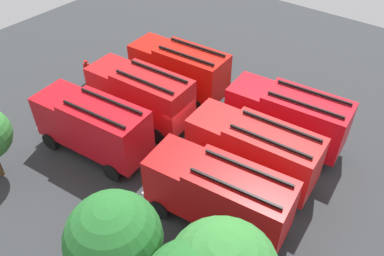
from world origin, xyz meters
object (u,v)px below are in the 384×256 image
(fire_truck_3, at_px, (140,94))
(tree_2, at_px, (114,239))
(firefighter_2, at_px, (238,88))
(fire_truck_0, at_px, (287,116))
(fire_truck_2, at_px, (253,150))
(fire_truck_4, at_px, (218,193))
(firefighter_1, at_px, (241,134))
(fire_truck_5, at_px, (93,125))
(fire_truck_1, at_px, (179,68))
(firefighter_3, at_px, (87,70))
(traffic_cone_0, at_px, (203,120))
(firefighter_0, at_px, (155,42))

(fire_truck_3, height_order, tree_2, tree_2)
(firefighter_2, relative_size, tree_2, 0.30)
(fire_truck_0, xyz_separation_m, fire_truck_2, (0.07, 3.75, 0.00))
(fire_truck_4, xyz_separation_m, firefighter_1, (2.06, -5.46, -1.16))
(fire_truck_0, xyz_separation_m, fire_truck_5, (8.43, 7.58, 0.00))
(fire_truck_2, bearing_deg, fire_truck_0, -95.35)
(fire_truck_4, xyz_separation_m, tree_2, (1.02, 5.45, 1.72))
(fire_truck_1, relative_size, tree_2, 1.28)
(fire_truck_3, xyz_separation_m, firefighter_1, (-6.54, -1.77, -1.16))
(fire_truck_0, distance_m, tree_2, 12.94)
(firefighter_3, bearing_deg, fire_truck_0, -129.08)
(fire_truck_2, relative_size, firefighter_3, 4.15)
(fire_truck_1, relative_size, traffic_cone_0, 10.44)
(fire_truck_1, height_order, firefighter_3, fire_truck_1)
(firefighter_1, relative_size, firefighter_2, 1.02)
(fire_truck_3, xyz_separation_m, firefighter_2, (-3.70, -5.94, -1.19))
(fire_truck_3, height_order, fire_truck_5, same)
(fire_truck_2, xyz_separation_m, firefighter_0, (13.82, -7.50, -1.20))
(fire_truck_3, xyz_separation_m, fire_truck_4, (-8.60, 3.69, 0.00))
(fire_truck_1, height_order, firefighter_0, fire_truck_1)
(fire_truck_1, bearing_deg, fire_truck_5, 86.13)
(fire_truck_2, bearing_deg, tree_2, 80.93)
(tree_2, bearing_deg, firefighter_3, -35.61)
(firefighter_0, bearing_deg, fire_truck_4, -133.61)
(fire_truck_5, relative_size, tree_2, 1.29)
(firefighter_3, bearing_deg, fire_truck_4, -156.45)
(fire_truck_2, relative_size, traffic_cone_0, 10.46)
(fire_truck_5, relative_size, firefighter_3, 4.18)
(fire_truck_2, bearing_deg, fire_truck_1, -29.74)
(fire_truck_5, relative_size, firefighter_2, 4.31)
(firefighter_3, distance_m, traffic_cone_0, 10.02)
(fire_truck_2, distance_m, traffic_cone_0, 5.68)
(fire_truck_3, distance_m, firefighter_2, 7.10)
(firefighter_1, relative_size, firefighter_3, 0.99)
(fire_truck_2, height_order, tree_2, tree_2)
(fire_truck_2, xyz_separation_m, traffic_cone_0, (4.91, -2.22, -1.80))
(fire_truck_3, relative_size, firefighter_1, 4.16)
(fire_truck_3, distance_m, firefighter_0, 9.28)
(fire_truck_1, relative_size, fire_truck_4, 0.99)
(fire_truck_1, height_order, fire_truck_4, same)
(fire_truck_4, bearing_deg, fire_truck_2, -92.76)
(traffic_cone_0, bearing_deg, fire_truck_2, 155.69)
(fire_truck_0, relative_size, firefighter_3, 4.16)
(fire_truck_3, height_order, firefighter_1, fire_truck_3)
(fire_truck_0, height_order, traffic_cone_0, fire_truck_0)
(fire_truck_1, height_order, traffic_cone_0, fire_truck_1)
(fire_truck_1, distance_m, tree_2, 15.16)
(fire_truck_3, relative_size, tree_2, 1.28)
(firefighter_2, distance_m, tree_2, 15.84)
(fire_truck_3, bearing_deg, fire_truck_0, -160.14)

